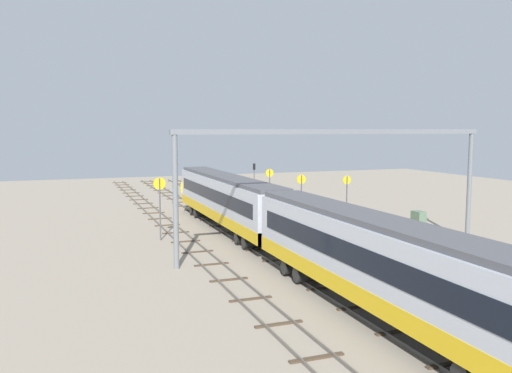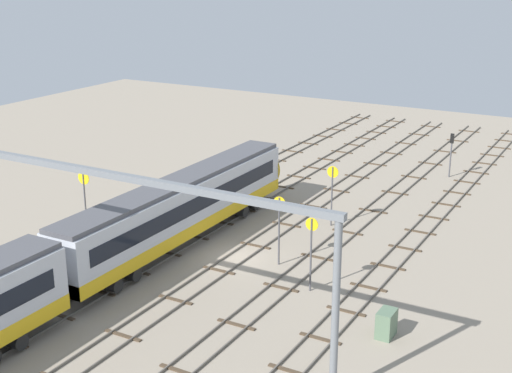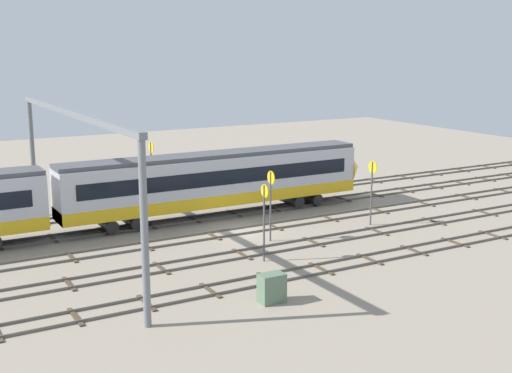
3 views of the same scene
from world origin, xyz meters
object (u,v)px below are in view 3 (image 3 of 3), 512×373
Objects in this scene: speed_sign_far_trackside at (264,213)px; speed_sign_distant_end at (151,163)px; overhead_gantry at (72,143)px; speed_sign_mid_trackside at (372,184)px; speed_sign_near_foreground at (271,196)px; relay_cabinet at (272,288)px; train at (59,200)px.

speed_sign_far_trackside is 0.92× the size of speed_sign_distant_end.
overhead_gantry is 5.20× the size of speed_sign_mid_trackside.
speed_sign_near_foreground reaches higher than relay_cabinet.
speed_sign_near_foreground is at bearing 59.48° from relay_cabinet.
train is 9.69× the size of speed_sign_distant_end.
train is 11.26m from speed_sign_distant_end.
speed_sign_near_foreground is 14.52m from speed_sign_distant_end.
speed_sign_distant_end is at bearing 91.16° from speed_sign_far_trackside.
relay_cabinet is at bearing -61.77° from overhead_gantry.
relay_cabinet is (-3.03, -5.96, -2.28)m from speed_sign_far_trackside.
overhead_gantry is at bearing 172.01° from speed_sign_mid_trackside.
speed_sign_near_foreground is 0.92× the size of speed_sign_distant_end.
relay_cabinet is at bearing -116.98° from speed_sign_far_trackside.
speed_sign_mid_trackside is at bearing -51.48° from speed_sign_distant_end.
speed_sign_near_foreground is (12.19, -2.81, -4.04)m from overhead_gantry.
relay_cabinet is (6.60, -12.29, -6.39)m from overhead_gantry.
overhead_gantry is at bearing 167.03° from speed_sign_near_foreground.
relay_cabinet is (-14.06, -9.39, -2.33)m from speed_sign_mid_trackside.
speed_sign_near_foreground is 8.47m from speed_sign_mid_trackside.
speed_sign_distant_end is (-11.39, 14.31, 0.34)m from speed_sign_mid_trackside.
train is at bearing -144.41° from speed_sign_distant_end.
speed_sign_far_trackside is (9.50, -11.21, 0.38)m from train.
speed_sign_mid_trackside is at bearing -7.99° from overhead_gantry.
speed_sign_mid_trackside is 0.91× the size of speed_sign_distant_end.
speed_sign_near_foreground is at bearing 179.36° from speed_sign_mid_trackside.
train is 6.63m from overhead_gantry.
overhead_gantry reaches higher than speed_sign_far_trackside.
overhead_gantry is 4.74× the size of speed_sign_distant_end.
train is at bearing 88.45° from overhead_gantry.
overhead_gantry reaches higher than train.
speed_sign_far_trackside is 3.15× the size of relay_cabinet.
speed_sign_far_trackside is at bearing -162.72° from speed_sign_mid_trackside.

